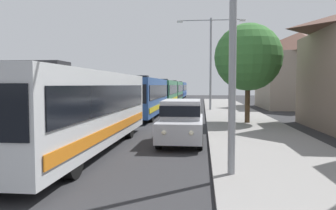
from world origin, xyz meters
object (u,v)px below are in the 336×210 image
object	(u,v)px
bus_rear	(179,89)
white_suv	(182,120)
box_truck_oncoming	(166,89)
roadside_tree	(248,57)
streetlamp_mid	(211,54)
bus_lead	(82,108)
bus_middle	(163,92)
bus_second_in_line	(144,96)
bus_fourth_in_line	(173,91)

from	to	relation	value
bus_rear	white_suv	bearing A→B (deg)	-85.75
box_truck_oncoming	roadside_tree	size ratio (longest dim) A/B	1.26
roadside_tree	streetlamp_mid	bearing A→B (deg)	100.74
bus_lead	roadside_tree	world-z (taller)	roadside_tree
bus_middle	white_suv	world-z (taller)	bus_middle
bus_second_in_line	streetlamp_mid	distance (m)	9.56
bus_lead	bus_rear	world-z (taller)	same
white_suv	bus_lead	bearing A→B (deg)	-148.62
box_truck_oncoming	streetlamp_mid	xyz separation A→B (m)	(8.70, -38.57, 3.88)
bus_second_in_line	bus_rear	world-z (taller)	same
white_suv	bus_fourth_in_line	bearing A→B (deg)	95.77
bus_fourth_in_line	white_suv	world-z (taller)	bus_fourth_in_line
bus_second_in_line	box_truck_oncoming	size ratio (longest dim) A/B	1.38
box_truck_oncoming	streetlamp_mid	bearing A→B (deg)	-77.29
bus_lead	bus_middle	size ratio (longest dim) A/B	1.10
roadside_tree	bus_second_in_line	bearing A→B (deg)	150.92
bus_middle	streetlamp_mid	bearing A→B (deg)	-48.26
bus_second_in_line	streetlamp_mid	world-z (taller)	streetlamp_mid
box_truck_oncoming	streetlamp_mid	world-z (taller)	streetlamp_mid
roadside_tree	bus_lead	bearing A→B (deg)	-128.95
bus_lead	white_suv	size ratio (longest dim) A/B	2.50
bus_second_in_line	white_suv	size ratio (longest dim) A/B	2.27
bus_rear	box_truck_oncoming	size ratio (longest dim) A/B	1.54
bus_middle	roadside_tree	bearing A→B (deg)	-66.32
bus_rear	streetlamp_mid	size ratio (longest dim) A/B	1.38
bus_lead	bus_rear	size ratio (longest dim) A/B	0.98
bus_middle	bus_rear	size ratio (longest dim) A/B	0.89
bus_second_in_line	roadside_tree	size ratio (longest dim) A/B	1.73
bus_rear	box_truck_oncoming	bearing A→B (deg)	115.70
bus_second_in_line	bus_middle	xyz separation A→B (m)	(0.00, 12.91, 0.00)
bus_lead	bus_second_in_line	xyz separation A→B (m)	(-0.00, 13.43, -0.00)
bus_second_in_line	roadside_tree	bearing A→B (deg)	-29.08
bus_second_in_line	streetlamp_mid	xyz separation A→B (m)	(5.40, 6.86, 3.90)
roadside_tree	bus_rear	bearing A→B (deg)	99.94
bus_rear	roadside_tree	bearing A→B (deg)	-80.06
bus_lead	white_suv	world-z (taller)	bus_lead
white_suv	roadside_tree	world-z (taller)	roadside_tree
bus_middle	bus_fourth_in_line	size ratio (longest dim) A/B	0.94
bus_fourth_in_line	white_suv	distance (m)	36.80
box_truck_oncoming	bus_middle	bearing A→B (deg)	-84.20
bus_lead	box_truck_oncoming	bearing A→B (deg)	93.21
bus_second_in_line	bus_fourth_in_line	size ratio (longest dim) A/B	0.94
bus_lead	bus_fourth_in_line	distance (m)	38.87
bus_middle	bus_fourth_in_line	bearing A→B (deg)	90.00
bus_fourth_in_line	bus_rear	distance (m)	13.14
bus_lead	bus_second_in_line	size ratio (longest dim) A/B	1.10
streetlamp_mid	bus_second_in_line	bearing A→B (deg)	-128.19
bus_fourth_in_line	box_truck_oncoming	world-z (taller)	bus_fourth_in_line
box_truck_oncoming	bus_second_in_line	bearing A→B (deg)	-85.84
bus_fourth_in_line	bus_rear	bearing A→B (deg)	90.00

